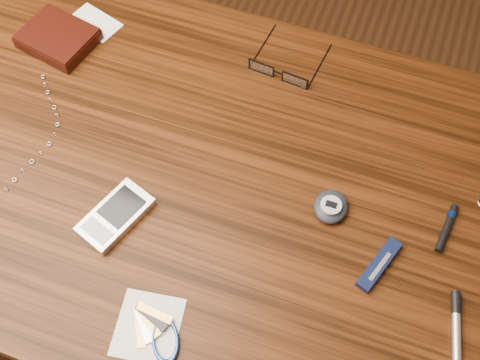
# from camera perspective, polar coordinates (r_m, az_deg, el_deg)

# --- Properties ---
(ground) EXTENTS (3.80, 3.80, 0.00)m
(ground) POSITION_cam_1_polar(r_m,az_deg,el_deg) (1.63, -2.18, -12.93)
(ground) COLOR #472814
(ground) RESTS_ON ground
(desk) EXTENTS (1.00, 0.70, 0.75)m
(desk) POSITION_cam_1_polar(r_m,az_deg,el_deg) (1.03, -3.37, -2.20)
(desk) COLOR #3A1A09
(desk) RESTS_ON ground
(wallet_and_card) EXTENTS (0.16, 0.17, 0.03)m
(wallet_and_card) POSITION_cam_1_polar(r_m,az_deg,el_deg) (1.14, -16.80, 12.80)
(wallet_and_card) COLOR black
(wallet_and_card) RESTS_ON desk
(eyeglasses) EXTENTS (0.12, 0.12, 0.02)m
(eyeglasses) POSITION_cam_1_polar(r_m,az_deg,el_deg) (1.04, 3.77, 10.21)
(eyeglasses) COLOR black
(eyeglasses) RESTS_ON desk
(pda_phone) EXTENTS (0.09, 0.13, 0.02)m
(pda_phone) POSITION_cam_1_polar(r_m,az_deg,el_deg) (0.91, -11.72, -3.33)
(pda_phone) COLOR silver
(pda_phone) RESTS_ON desk
(pedometer) EXTENTS (0.05, 0.06, 0.02)m
(pedometer) POSITION_cam_1_polar(r_m,az_deg,el_deg) (0.91, 8.60, -2.50)
(pedometer) COLOR #20242B
(pedometer) RESTS_ON desk
(notepad_keys) EXTENTS (0.12, 0.11, 0.01)m
(notepad_keys) POSITION_cam_1_polar(r_m,az_deg,el_deg) (0.84, -7.91, -14.14)
(notepad_keys) COLOR white
(notepad_keys) RESTS_ON desk
(pocket_knife) EXTENTS (0.05, 0.09, 0.01)m
(pocket_knife) POSITION_cam_1_polar(r_m,az_deg,el_deg) (0.89, 13.05, -7.80)
(pocket_knife) COLOR #0C1434
(pocket_knife) RESTS_ON desk
(silver_pen) EXTENTS (0.04, 0.15, 0.01)m
(silver_pen) POSITION_cam_1_polar(r_m,az_deg,el_deg) (0.88, 19.83, -13.79)
(silver_pen) COLOR silver
(silver_pen) RESTS_ON desk
(black_blue_pen) EXTENTS (0.02, 0.08, 0.01)m
(black_blue_pen) POSITION_cam_1_polar(r_m,az_deg,el_deg) (0.94, 19.06, -4.16)
(black_blue_pen) COLOR black
(black_blue_pen) RESTS_ON desk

